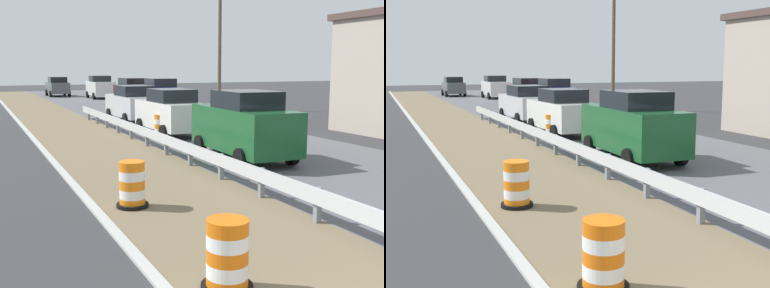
# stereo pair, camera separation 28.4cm
# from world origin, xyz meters

# --- Properties ---
(guardrail_median) EXTENTS (0.18, 44.97, 0.71)m
(guardrail_median) POSITION_xyz_m (2.41, 3.42, 0.52)
(guardrail_median) COLOR silver
(guardrail_median) RESTS_ON ground
(traffic_barrel_nearest) EXTENTS (0.72, 0.72, 1.00)m
(traffic_barrel_nearest) POSITION_xyz_m (-0.51, 2.57, 0.45)
(traffic_barrel_nearest) COLOR orange
(traffic_barrel_nearest) RESTS_ON ground
(traffic_barrel_close) EXTENTS (0.70, 0.70, 1.01)m
(traffic_barrel_close) POSITION_xyz_m (-0.49, 6.95, 0.45)
(traffic_barrel_close) COLOR orange
(traffic_barrel_close) RESTS_ON ground
(traffic_barrel_mid) EXTENTS (0.67, 0.67, 1.00)m
(traffic_barrel_mid) POSITION_xyz_m (3.74, 16.53, 0.45)
(traffic_barrel_mid) COLOR orange
(traffic_barrel_mid) RESTS_ON ground
(car_lead_near_lane) EXTENTS (2.19, 4.78, 1.99)m
(car_lead_near_lane) POSITION_xyz_m (4.58, 23.01, 1.00)
(car_lead_near_lane) COLOR silver
(car_lead_near_lane) RESTS_ON ground
(car_trailing_near_lane) EXTENTS (2.14, 4.69, 2.13)m
(car_trailing_near_lane) POSITION_xyz_m (7.81, 33.45, 1.06)
(car_trailing_near_lane) COLOR maroon
(car_trailing_near_lane) RESTS_ON ground
(car_lead_far_lane) EXTENTS (2.09, 4.58, 2.25)m
(car_lead_far_lane) POSITION_xyz_m (4.52, 10.86, 1.12)
(car_lead_far_lane) COLOR #195128
(car_lead_far_lane) RESTS_ON ground
(car_mid_far_lane) EXTENTS (2.01, 4.30, 2.22)m
(car_mid_far_lane) POSITION_xyz_m (8.09, 28.08, 1.10)
(car_mid_far_lane) COLOR navy
(car_mid_far_lane) RESTS_ON ground
(car_trailing_far_lane) EXTENTS (2.10, 4.41, 2.04)m
(car_trailing_far_lane) POSITION_xyz_m (4.47, 17.26, 1.02)
(car_trailing_far_lane) COLOR silver
(car_trailing_far_lane) RESTS_ON ground
(car_distant_a) EXTENTS (2.13, 4.05, 2.15)m
(car_distant_a) POSITION_xyz_m (7.62, 43.23, 1.07)
(car_distant_a) COLOR silver
(car_distant_a) RESTS_ON ground
(car_distant_b) EXTENTS (2.06, 4.06, 1.96)m
(car_distant_b) POSITION_xyz_m (4.48, 48.45, 0.98)
(car_distant_b) COLOR #4C5156
(car_distant_b) RESTS_ON ground
(utility_pole_mid) EXTENTS (0.24, 1.80, 9.35)m
(utility_pole_mid) POSITION_xyz_m (12.06, 27.30, 4.83)
(utility_pole_mid) COLOR brown
(utility_pole_mid) RESTS_ON ground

